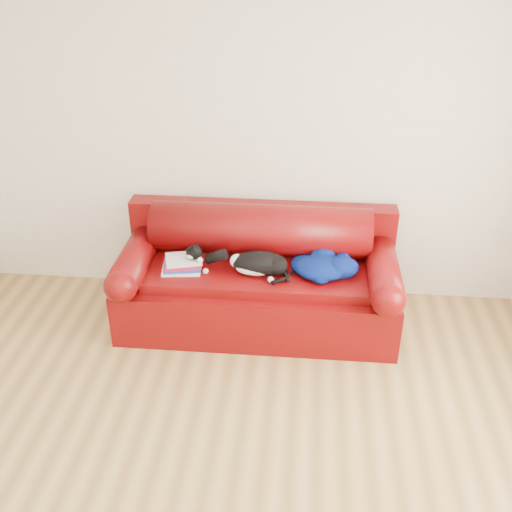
{
  "coord_description": "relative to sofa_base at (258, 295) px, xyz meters",
  "views": [
    {
      "loc": [
        0.5,
        -2.39,
        2.8
      ],
      "look_at": [
        0.15,
        1.35,
        0.67
      ],
      "focal_mm": 42.0,
      "sensor_mm": 36.0,
      "label": 1
    }
  ],
  "objects": [
    {
      "name": "ground",
      "position": [
        -0.15,
        -1.49,
        -0.24
      ],
      "size": [
        4.5,
        4.5,
        0.0
      ],
      "primitive_type": "plane",
      "color": "brown",
      "rests_on": "ground"
    },
    {
      "name": "room_shell",
      "position": [
        -0.03,
        -1.48,
        1.43
      ],
      "size": [
        4.52,
        4.02,
        2.61
      ],
      "color": "beige",
      "rests_on": "ground"
    },
    {
      "name": "sofa_base",
      "position": [
        0.0,
        0.0,
        0.0
      ],
      "size": [
        2.1,
        0.9,
        0.5
      ],
      "color": "#420207",
      "rests_on": "ground"
    },
    {
      "name": "sofa_back",
      "position": [
        -0.0,
        0.24,
        0.3
      ],
      "size": [
        2.1,
        1.01,
        0.88
      ],
      "color": "#420207",
      "rests_on": "ground"
    },
    {
      "name": "book_stack",
      "position": [
        -0.55,
        -0.1,
        0.31
      ],
      "size": [
        0.31,
        0.26,
        0.1
      ],
      "rotation": [
        0.0,
        0.0,
        0.2
      ],
      "color": "white",
      "rests_on": "sofa_base"
    },
    {
      "name": "cat",
      "position": [
        0.01,
        -0.1,
        0.34
      ],
      "size": [
        0.57,
        0.3,
        0.21
      ],
      "rotation": [
        0.0,
        0.0,
        -0.2
      ],
      "color": "black",
      "rests_on": "sofa_base"
    },
    {
      "name": "blanket",
      "position": [
        0.49,
        -0.05,
        0.33
      ],
      "size": [
        0.55,
        0.45,
        0.15
      ],
      "rotation": [
        0.0,
        0.0,
        0.27
      ],
      "color": "#020E42",
      "rests_on": "sofa_base"
    }
  ]
}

